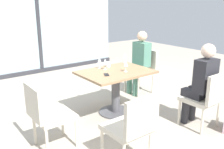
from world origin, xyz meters
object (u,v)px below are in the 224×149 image
at_px(wine_glass_3, 105,62).
at_px(wine_glass_1, 126,64).
at_px(wine_glass_2, 99,61).
at_px(wine_glass_0, 125,56).
at_px(chair_front_left, 132,125).
at_px(person_far_right, 139,60).
at_px(coffee_cup, 108,64).
at_px(person_front_right, 201,81).
at_px(chair_far_right, 143,69).
at_px(chair_side_end, 46,113).
at_px(cell_phone_on_table, 106,75).
at_px(dining_table_main, 116,83).
at_px(chair_front_right, 206,97).

bearing_deg(wine_glass_3, wine_glass_1, -58.16).
bearing_deg(wine_glass_2, wine_glass_0, 3.52).
bearing_deg(chair_front_left, person_far_right, 44.98).
xyz_separation_m(person_far_right, coffee_cup, (-0.90, -0.18, 0.08)).
relative_size(wine_glass_1, coffee_cup, 2.06).
relative_size(chair_front_left, person_front_right, 0.69).
distance_m(chair_far_right, wine_glass_1, 1.19).
bearing_deg(wine_glass_2, person_front_right, -59.99).
relative_size(chair_far_right, wine_glass_3, 4.70).
bearing_deg(coffee_cup, wine_glass_0, 7.89).
height_order(person_far_right, coffee_cup, person_far_right).
distance_m(chair_far_right, chair_side_end, 2.54).
bearing_deg(chair_front_left, wine_glass_0, 52.42).
xyz_separation_m(person_front_right, wine_glass_3, (-0.80, 1.28, 0.16)).
height_order(chair_far_right, cell_phone_on_table, chair_far_right).
bearing_deg(wine_glass_0, chair_side_end, -159.81).
bearing_deg(wine_glass_0, wine_glass_2, -176.48).
xyz_separation_m(dining_table_main, wine_glass_0, (0.48, 0.35, 0.33)).
xyz_separation_m(chair_side_end, cell_phone_on_table, (1.09, 0.24, 0.24)).
bearing_deg(chair_front_left, chair_side_end, 124.85).
xyz_separation_m(chair_front_left, wine_glass_3, (0.64, 1.39, 0.37)).
height_order(dining_table_main, person_far_right, person_far_right).
bearing_deg(person_front_right, wine_glass_1, 121.84).
relative_size(dining_table_main, coffee_cup, 12.74).
distance_m(chair_front_right, chair_side_end, 2.24).
distance_m(wine_glass_3, cell_phone_on_table, 0.34).
height_order(wine_glass_0, cell_phone_on_table, wine_glass_0).
xyz_separation_m(chair_far_right, cell_phone_on_table, (-1.32, -0.56, 0.24)).
xyz_separation_m(chair_front_left, wine_glass_0, (1.20, 1.56, 0.37)).
bearing_deg(person_far_right, cell_phone_on_table, -155.36).
xyz_separation_m(chair_front_left, cell_phone_on_table, (0.47, 1.13, 0.24)).
height_order(chair_far_right, wine_glass_2, wine_glass_2).
relative_size(chair_side_end, wine_glass_2, 4.70).
bearing_deg(cell_phone_on_table, chair_far_right, 50.50).
height_order(chair_far_right, person_front_right, person_front_right).
relative_size(dining_table_main, person_far_right, 0.91).
bearing_deg(chair_front_right, cell_phone_on_table, 130.50).
distance_m(chair_far_right, chair_front_left, 2.46).
xyz_separation_m(dining_table_main, wine_glass_2, (-0.10, 0.32, 0.33)).
bearing_deg(wine_glass_2, wine_glass_3, -80.74).
distance_m(person_far_right, coffee_cup, 0.92).
bearing_deg(wine_glass_2, coffee_cup, -7.37).
distance_m(dining_table_main, coffee_cup, 0.39).
bearing_deg(coffee_cup, wine_glass_1, -84.32).
distance_m(wine_glass_0, coffee_cup, 0.43).
distance_m(person_front_right, wine_glass_2, 1.64).
xyz_separation_m(chair_front_right, cell_phone_on_table, (-0.96, 1.13, 0.24)).
bearing_deg(wine_glass_2, chair_front_left, -112.01).
height_order(person_front_right, wine_glass_1, person_front_right).
height_order(dining_table_main, coffee_cup, coffee_cup).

